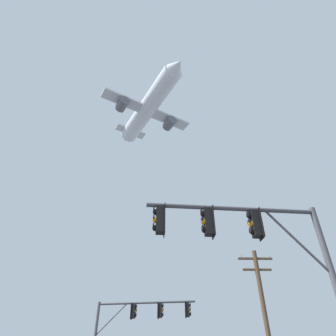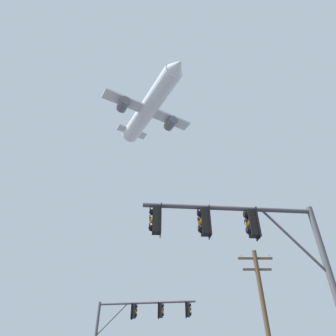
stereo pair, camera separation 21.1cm
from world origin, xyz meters
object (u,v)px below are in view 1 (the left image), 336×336
(signal_pole_near, at_px, (256,247))
(airplane, at_px, (148,107))
(signal_pole_far, at_px, (136,322))
(utility_pole, at_px, (265,317))

(signal_pole_near, distance_m, airplane, 45.35)
(signal_pole_far, distance_m, utility_pole, 8.71)
(signal_pole_far, distance_m, airplane, 38.40)
(signal_pole_near, bearing_deg, utility_pole, 72.93)
(signal_pole_far, xyz_separation_m, utility_pole, (7.76, -3.93, -0.30))
(signal_pole_far, bearing_deg, airplane, 94.10)
(utility_pole, xyz_separation_m, airplane, (-8.74, 17.59, 36.18))
(signal_pole_near, bearing_deg, signal_pole_far, 109.08)
(signal_pole_near, height_order, utility_pole, utility_pole)
(signal_pole_near, distance_m, signal_pole_far, 14.54)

